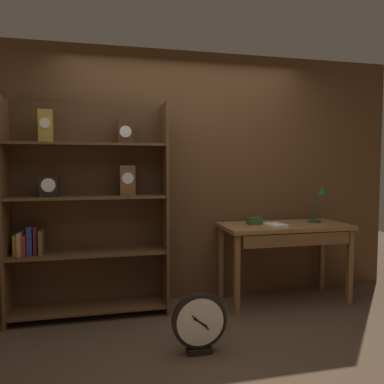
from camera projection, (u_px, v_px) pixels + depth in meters
The scene contains 8 objects.
ground_plane at pixel (223, 359), 2.76m from camera, with size 10.00×10.00×0.00m, color #4C3826.
back_wood_panel at pixel (184, 177), 3.99m from camera, with size 4.80×0.05×2.60m, color brown.
bookshelf at pixel (87, 210), 3.53m from camera, with size 1.45×0.37×2.01m.
workbench at pixel (285, 234), 3.88m from camera, with size 1.31×0.60×0.81m.
desk_lamp at pixel (320, 200), 3.99m from camera, with size 0.19×0.19×0.41m.
toolbox_small at pixel (255, 221), 3.87m from camera, with size 0.15×0.10×0.07m, color #2D5123.
open_repair_manual at pixel (276, 225), 3.75m from camera, with size 0.16×0.22×0.03m, color silver.
round_clock_large at pixel (199, 323), 2.83m from camera, with size 0.42×0.11×0.46m.
Camera 1 is at (-0.83, -2.55, 1.41)m, focal length 35.29 mm.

